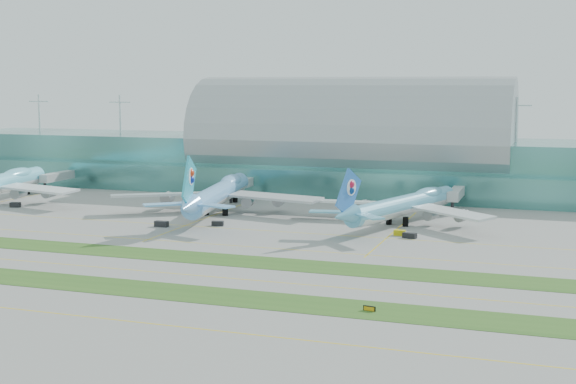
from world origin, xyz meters
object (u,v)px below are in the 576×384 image
at_px(airliner_c, 404,204).
at_px(taxiway_sign_east, 369,309).
at_px(airliner_b, 219,192).
at_px(terminal, 351,154).

distance_m(airliner_c, taxiway_sign_east, 93.44).
height_order(airliner_c, taxiway_sign_east, airliner_c).
height_order(airliner_b, taxiway_sign_east, airliner_b).
height_order(terminal, airliner_c, terminal).
xyz_separation_m(terminal, taxiway_sign_east, (44.08, -157.49, -13.73)).
xyz_separation_m(terminal, airliner_b, (-26.21, -64.69, -7.68)).
bearing_deg(terminal, airliner_c, -63.23).
relative_size(terminal, airliner_c, 5.11).
height_order(airliner_b, airliner_c, airliner_b).
bearing_deg(airliner_c, airliner_b, -162.21).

